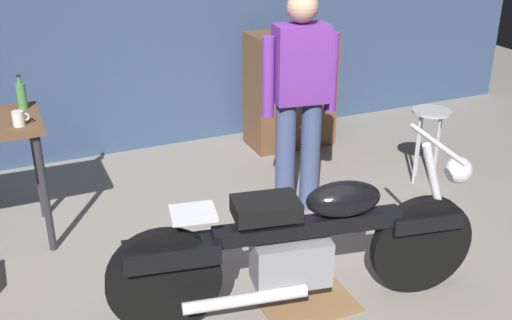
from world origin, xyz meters
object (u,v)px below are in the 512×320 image
at_px(mug_white_ceramic, 19,118).
at_px(bottle, 21,95).
at_px(person_standing, 300,96).
at_px(wooden_dresser, 290,89).
at_px(motorcycle, 303,243).
at_px(shop_stool, 430,126).

distance_m(mug_white_ceramic, bottle, 0.35).
distance_m(person_standing, wooden_dresser, 1.41).
height_order(motorcycle, person_standing, person_standing).
relative_size(shop_stool, wooden_dresser, 0.58).
bearing_deg(motorcycle, wooden_dresser, 74.85).
bearing_deg(mug_white_ceramic, wooden_dresser, 22.22).
height_order(wooden_dresser, mug_white_ceramic, wooden_dresser).
distance_m(person_standing, mug_white_ceramic, 1.92).
relative_size(person_standing, bottle, 6.93).
bearing_deg(wooden_dresser, shop_stool, -61.38).
distance_m(motorcycle, mug_white_ceramic, 1.98).
xyz_separation_m(shop_stool, wooden_dresser, (-0.68, 1.24, 0.05)).
xyz_separation_m(motorcycle, wooden_dresser, (1.10, 2.36, 0.10)).
xyz_separation_m(wooden_dresser, bottle, (-2.41, -0.66, 0.45)).
relative_size(motorcycle, person_standing, 1.30).
height_order(person_standing, wooden_dresser, person_standing).
height_order(wooden_dresser, bottle, bottle).
relative_size(person_standing, wooden_dresser, 1.52).
distance_m(shop_stool, wooden_dresser, 1.41).
distance_m(motorcycle, wooden_dresser, 2.60).
xyz_separation_m(person_standing, wooden_dresser, (0.55, 1.24, -0.38)).
bearing_deg(person_standing, shop_stool, -171.80).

